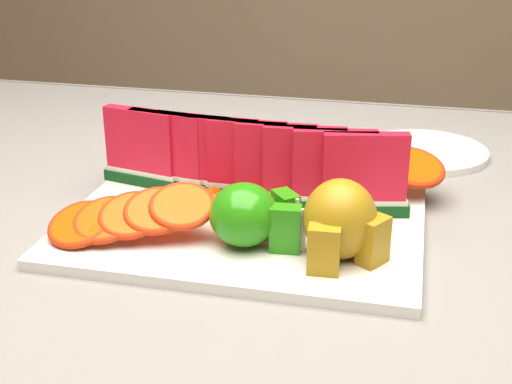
{
  "coord_description": "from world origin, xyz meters",
  "views": [
    {
      "loc": [
        0.23,
        -0.75,
        1.11
      ],
      "look_at": [
        0.07,
        -0.05,
        0.81
      ],
      "focal_mm": 50.0,
      "sensor_mm": 36.0,
      "label": 1
    }
  ],
  "objects": [
    {
      "name": "tangerine_segments",
      "position": [
        0.03,
        -0.02,
        0.78
      ],
      "size": [
        0.15,
        0.06,
        0.02
      ],
      "color": "orange",
      "rests_on": "platter"
    },
    {
      "name": "apple_cluster",
      "position": [
        0.08,
        -0.1,
        0.8
      ],
      "size": [
        0.11,
        0.1,
        0.07
      ],
      "color": "#1F930C",
      "rests_on": "platter"
    },
    {
      "name": "platter",
      "position": [
        0.05,
        -0.04,
        0.76
      ],
      "size": [
        0.4,
        0.3,
        0.01
      ],
      "color": "silver",
      "rests_on": "tablecloth"
    },
    {
      "name": "table",
      "position": [
        0.0,
        0.0,
        0.65
      ],
      "size": [
        1.4,
        0.9,
        0.75
      ],
      "color": "#513C20",
      "rests_on": "ground"
    },
    {
      "name": "orange_fan_back",
      "position": [
        0.09,
        0.09,
        0.79
      ],
      "size": [
        0.39,
        0.11,
        0.05
      ],
      "color": "#F12B00",
      "rests_on": "platter"
    },
    {
      "name": "watermelon_row",
      "position": [
        0.04,
        0.02,
        0.82
      ],
      "size": [
        0.39,
        0.07,
        0.1
      ],
      "color": "#133C0F",
      "rests_on": "platter"
    },
    {
      "name": "pear_cluster",
      "position": [
        0.17,
        -0.1,
        0.81
      ],
      "size": [
        0.1,
        0.1,
        0.08
      ],
      "color": "#A9841F",
      "rests_on": "platter"
    },
    {
      "name": "side_plate",
      "position": [
        0.25,
        0.26,
        0.76
      ],
      "size": [
        0.22,
        0.22,
        0.01
      ],
      "color": "silver",
      "rests_on": "tablecloth"
    },
    {
      "name": "tablecloth",
      "position": [
        0.0,
        0.0,
        0.72
      ],
      "size": [
        1.53,
        1.03,
        0.2
      ],
      "color": "slate",
      "rests_on": "table"
    },
    {
      "name": "fork",
      "position": [
        -0.14,
        0.2,
        0.76
      ],
      "size": [
        0.05,
        0.19,
        0.0
      ],
      "color": "silver",
      "rests_on": "tablecloth"
    },
    {
      "name": "orange_fan_front",
      "position": [
        -0.05,
        -0.11,
        0.8
      ],
      "size": [
        0.19,
        0.12,
        0.05
      ],
      "color": "#F12B00",
      "rests_on": "platter"
    }
  ]
}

